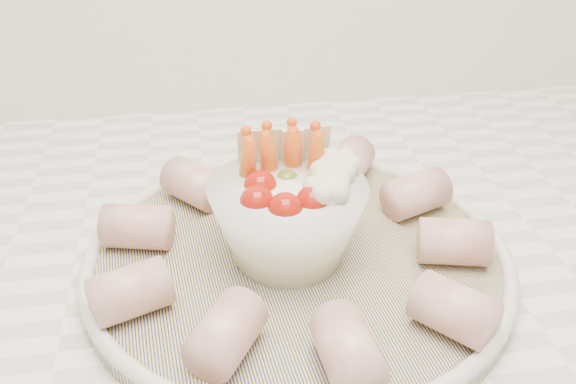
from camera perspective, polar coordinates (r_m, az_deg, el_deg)
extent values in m
cube|color=white|center=(0.57, -18.10, -7.59)|extent=(2.04, 0.62, 0.04)
cylinder|color=navy|center=(0.52, 0.85, -6.10)|extent=(0.37, 0.37, 0.01)
torus|color=silver|center=(0.52, 0.86, -5.44)|extent=(0.34, 0.34, 0.01)
sphere|color=#A6150A|center=(0.46, -2.77, -0.94)|extent=(0.03, 0.03, 0.03)
sphere|color=#A6150A|center=(0.45, -0.23, -1.61)|extent=(0.03, 0.03, 0.03)
sphere|color=#A6150A|center=(0.46, 2.21, -0.95)|extent=(0.03, 0.03, 0.03)
sphere|color=#A6150A|center=(0.48, -2.48, 0.46)|extent=(0.03, 0.03, 0.03)
sphere|color=#546D24|center=(0.50, -0.08, 0.95)|extent=(0.02, 0.02, 0.02)
cone|color=#E05715|center=(0.50, -1.74, 2.70)|extent=(0.03, 0.03, 0.06)
cone|color=#E05715|center=(0.50, 0.47, 3.04)|extent=(0.02, 0.03, 0.06)
cone|color=#E05715|center=(0.50, 2.53, 2.68)|extent=(0.02, 0.03, 0.06)
cone|color=#E05715|center=(0.49, -3.57, 2.17)|extent=(0.02, 0.03, 0.06)
sphere|color=white|center=(0.49, 3.92, 0.85)|extent=(0.03, 0.03, 0.03)
sphere|color=white|center=(0.47, 3.51, -0.42)|extent=(0.03, 0.03, 0.03)
sphere|color=white|center=(0.50, 4.42, 1.82)|extent=(0.03, 0.03, 0.03)
cube|color=beige|center=(0.51, -0.74, 3.68)|extent=(0.04, 0.02, 0.04)
cube|color=beige|center=(0.51, 1.51, 3.72)|extent=(0.04, 0.02, 0.04)
cube|color=beige|center=(0.51, -2.24, 3.56)|extent=(0.04, 0.01, 0.04)
cylinder|color=#BB5755|center=(0.57, 11.31, -0.15)|extent=(0.06, 0.05, 0.04)
cylinder|color=#BB5755|center=(0.61, 5.46, 2.55)|extent=(0.06, 0.06, 0.04)
cylinder|color=#BB5755|center=(0.62, -2.16, 3.18)|extent=(0.04, 0.06, 0.04)
cylinder|color=#BB5755|center=(0.58, -8.35, 0.70)|extent=(0.06, 0.06, 0.04)
cylinder|color=#BB5755|center=(0.53, -13.24, -3.01)|extent=(0.06, 0.05, 0.04)
cylinder|color=#BB5755|center=(0.46, -13.87, -8.62)|extent=(0.06, 0.05, 0.04)
cylinder|color=#BB5755|center=(0.42, -5.53, -12.41)|extent=(0.06, 0.06, 0.04)
cylinder|color=#BB5755|center=(0.41, 5.33, -13.74)|extent=(0.04, 0.06, 0.04)
cylinder|color=#BB5755|center=(0.45, 14.59, -10.13)|extent=(0.06, 0.06, 0.04)
cylinder|color=#BB5755|center=(0.51, 14.55, -4.31)|extent=(0.06, 0.05, 0.04)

